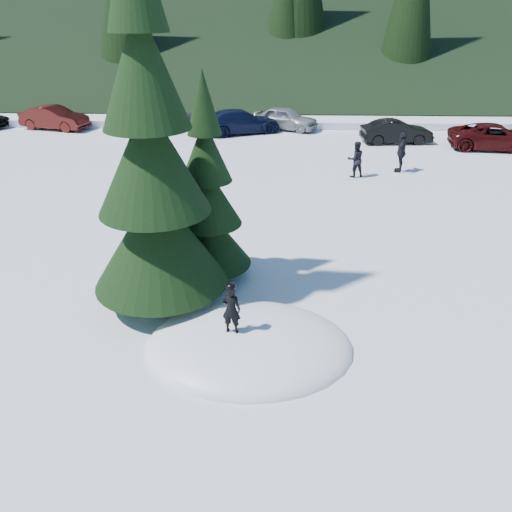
{
  "coord_description": "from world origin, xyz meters",
  "views": [
    {
      "loc": [
        0.48,
        -8.77,
        6.52
      ],
      "look_at": [
        0.07,
        2.22,
        1.1
      ],
      "focal_mm": 35.0,
      "sensor_mm": 36.0,
      "label": 1
    }
  ],
  "objects_px": {
    "spruce_tall": "(152,173)",
    "car_4": "(285,118)",
    "adult_1": "(401,152)",
    "car_3": "(240,121)",
    "car_5": "(396,132)",
    "car_1": "(54,118)",
    "car_2": "(158,117)",
    "spruce_short": "(208,203)",
    "car_6": "(496,137)",
    "adult_0": "(355,159)",
    "child_skier": "(231,309)"
  },
  "relations": [
    {
      "from": "child_skier",
      "to": "car_5",
      "type": "xyz_separation_m",
      "value": [
        7.45,
        18.87,
        -0.4
      ]
    },
    {
      "from": "car_5",
      "to": "car_6",
      "type": "height_order",
      "value": "car_6"
    },
    {
      "from": "car_3",
      "to": "car_5",
      "type": "distance_m",
      "value": 8.91
    },
    {
      "from": "child_skier",
      "to": "car_2",
      "type": "distance_m",
      "value": 23.25
    },
    {
      "from": "spruce_tall",
      "to": "adult_0",
      "type": "xyz_separation_m",
      "value": [
        6.19,
        10.68,
        -2.55
      ]
    },
    {
      "from": "car_3",
      "to": "car_4",
      "type": "xyz_separation_m",
      "value": [
        2.68,
        1.11,
        -0.02
      ]
    },
    {
      "from": "car_5",
      "to": "car_2",
      "type": "bearing_deg",
      "value": 70.34
    },
    {
      "from": "adult_0",
      "to": "adult_1",
      "type": "bearing_deg",
      "value": -172.69
    },
    {
      "from": "child_skier",
      "to": "adult_1",
      "type": "distance_m",
      "value": 14.93
    },
    {
      "from": "adult_1",
      "to": "car_3",
      "type": "height_order",
      "value": "adult_1"
    },
    {
      "from": "adult_1",
      "to": "car_4",
      "type": "height_order",
      "value": "adult_1"
    },
    {
      "from": "adult_0",
      "to": "car_2",
      "type": "xyz_separation_m",
      "value": [
        -10.68,
        9.77,
        -0.09
      ]
    },
    {
      "from": "spruce_tall",
      "to": "car_4",
      "type": "distance_m",
      "value": 20.64
    },
    {
      "from": "spruce_tall",
      "to": "car_3",
      "type": "bearing_deg",
      "value": 88.06
    },
    {
      "from": "car_4",
      "to": "car_6",
      "type": "height_order",
      "value": "car_4"
    },
    {
      "from": "car_1",
      "to": "car_5",
      "type": "relative_size",
      "value": 1.1
    },
    {
      "from": "car_2",
      "to": "car_1",
      "type": "bearing_deg",
      "value": 80.35
    },
    {
      "from": "adult_0",
      "to": "car_1",
      "type": "relative_size",
      "value": 0.37
    },
    {
      "from": "car_4",
      "to": "adult_1",
      "type": "bearing_deg",
      "value": -125.76
    },
    {
      "from": "child_skier",
      "to": "adult_0",
      "type": "relative_size",
      "value": 0.7
    },
    {
      "from": "car_6",
      "to": "adult_1",
      "type": "bearing_deg",
      "value": 133.97
    },
    {
      "from": "child_skier",
      "to": "car_3",
      "type": "xyz_separation_m",
      "value": [
        -1.2,
        21.01,
        -0.34
      ]
    },
    {
      "from": "car_1",
      "to": "car_2",
      "type": "bearing_deg",
      "value": -69.29
    },
    {
      "from": "adult_1",
      "to": "car_5",
      "type": "bearing_deg",
      "value": -172.62
    },
    {
      "from": "car_3",
      "to": "car_6",
      "type": "height_order",
      "value": "car_3"
    },
    {
      "from": "car_2",
      "to": "car_3",
      "type": "xyz_separation_m",
      "value": [
        5.14,
        -1.36,
        0.01
      ]
    },
    {
      "from": "spruce_short",
      "to": "adult_1",
      "type": "xyz_separation_m",
      "value": [
        7.32,
        10.14,
        -1.22
      ]
    },
    {
      "from": "car_2",
      "to": "spruce_short",
      "type": "bearing_deg",
      "value": -179.8
    },
    {
      "from": "adult_0",
      "to": "car_5",
      "type": "height_order",
      "value": "adult_0"
    },
    {
      "from": "adult_1",
      "to": "car_1",
      "type": "height_order",
      "value": "adult_1"
    },
    {
      "from": "adult_0",
      "to": "car_6",
      "type": "height_order",
      "value": "adult_0"
    },
    {
      "from": "adult_0",
      "to": "car_6",
      "type": "bearing_deg",
      "value": -161.98
    },
    {
      "from": "child_skier",
      "to": "adult_1",
      "type": "relative_size",
      "value": 0.62
    },
    {
      "from": "car_4",
      "to": "car_6",
      "type": "distance_m",
      "value": 11.7
    },
    {
      "from": "car_2",
      "to": "car_6",
      "type": "bearing_deg",
      "value": -119.92
    },
    {
      "from": "car_2",
      "to": "car_3",
      "type": "relative_size",
      "value": 1.03
    },
    {
      "from": "adult_1",
      "to": "car_2",
      "type": "xyz_separation_m",
      "value": [
        -12.82,
        8.91,
        -0.21
      ]
    },
    {
      "from": "spruce_short",
      "to": "car_3",
      "type": "bearing_deg",
      "value": 91.15
    },
    {
      "from": "car_3",
      "to": "car_4",
      "type": "distance_m",
      "value": 2.89
    },
    {
      "from": "car_5",
      "to": "spruce_tall",
      "type": "bearing_deg",
      "value": 145.83
    },
    {
      "from": "adult_0",
      "to": "car_6",
      "type": "relative_size",
      "value": 0.33
    },
    {
      "from": "spruce_short",
      "to": "child_skier",
      "type": "height_order",
      "value": "spruce_short"
    },
    {
      "from": "adult_1",
      "to": "car_5",
      "type": "xyz_separation_m",
      "value": [
        0.98,
        5.41,
        -0.26
      ]
    },
    {
      "from": "adult_1",
      "to": "car_3",
      "type": "relative_size",
      "value": 0.37
    },
    {
      "from": "car_3",
      "to": "car_5",
      "type": "relative_size",
      "value": 1.25
    },
    {
      "from": "spruce_tall",
      "to": "car_6",
      "type": "xyz_separation_m",
      "value": [
        14.16,
        15.79,
        -2.67
      ]
    },
    {
      "from": "car_6",
      "to": "spruce_tall",
      "type": "bearing_deg",
      "value": 146.02
    },
    {
      "from": "child_skier",
      "to": "car_2",
      "type": "relative_size",
      "value": 0.22
    },
    {
      "from": "car_5",
      "to": "car_1",
      "type": "bearing_deg",
      "value": 76.54
    },
    {
      "from": "adult_0",
      "to": "car_4",
      "type": "relative_size",
      "value": 0.39
    }
  ]
}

